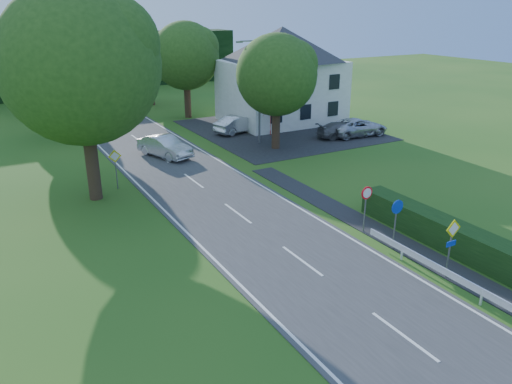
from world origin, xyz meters
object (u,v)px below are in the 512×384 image
parked_car_silver_b (357,127)px  parked_car_silver_a (238,124)px  streetlight (258,87)px  moving_car (165,146)px  parked_car_grey (343,130)px  motorcycle (171,144)px  parasol (271,122)px

parked_car_silver_b → parked_car_silver_a: bearing=59.2°
streetlight → parked_car_silver_a: bearing=86.4°
moving_car → parked_car_silver_b: bearing=-27.2°
parked_car_grey → moving_car: bearing=94.3°
parked_car_silver_a → parked_car_silver_b: bearing=-141.6°
streetlight → parked_car_silver_b: streetlight is taller
streetlight → moving_car: (-7.76, -0.02, -3.67)m
motorcycle → parked_car_grey: bearing=7.9°
motorcycle → parked_car_grey: parked_car_grey is taller
parked_car_silver_a → parked_car_silver_b: size_ratio=0.85×
moving_car → parked_car_grey: size_ratio=1.06×
streetlight → parked_car_grey: (6.98, -1.96, -3.79)m
parked_car_silver_b → streetlight: bearing=81.6°
parked_car_silver_a → parked_car_grey: bearing=-147.1°
motorcycle → parked_car_silver_a: bearing=41.6°
streetlight → motorcycle: bearing=170.2°
streetlight → moving_car: 8.59m
streetlight → parasol: (2.23, 1.75, -3.34)m
moving_car → streetlight: bearing=-20.1°
parked_car_silver_b → parasol: bearing=63.9°
streetlight → motorcycle: (-6.86, 1.19, -3.86)m
parasol → parked_car_silver_b: bearing=-30.9°
parked_car_silver_a → parasol: bearing=-153.2°
moving_car → parked_car_silver_a: 8.91m
parked_car_grey → parked_car_silver_b: (1.51, -0.04, 0.10)m
parasol → parked_car_grey: bearing=-38.0°
motorcycle → streetlight: bearing=10.9°
moving_car → parked_car_silver_b: size_ratio=0.87×
parked_car_silver_a → parasol: (1.99, -2.14, 0.34)m
motorcycle → parasol: (9.10, 0.56, 0.52)m
parked_car_silver_a → streetlight: bearing=160.3°
motorcycle → parked_car_silver_a: (7.11, 2.71, 0.17)m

